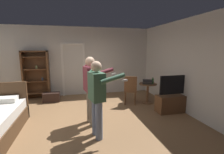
# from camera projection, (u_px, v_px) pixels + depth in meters

# --- Properties ---
(ground_plane) EXTENTS (6.85, 6.85, 0.00)m
(ground_plane) POSITION_uv_depth(u_px,v_px,m) (79.00, 123.00, 4.12)
(ground_plane) COLOR olive
(wall_back) EXTENTS (6.47, 0.12, 2.75)m
(wall_back) POSITION_uv_depth(u_px,v_px,m) (75.00, 62.00, 6.54)
(wall_back) COLOR beige
(wall_back) RESTS_ON ground_plane
(wall_right) EXTENTS (0.12, 5.66, 2.75)m
(wall_right) POSITION_uv_depth(u_px,v_px,m) (189.00, 67.00, 4.62)
(wall_right) COLOR beige
(wall_right) RESTS_ON ground_plane
(doorway_frame) EXTENTS (0.93, 0.08, 2.13)m
(doorway_frame) POSITION_uv_depth(u_px,v_px,m) (74.00, 66.00, 6.47)
(doorway_frame) COLOR white
(doorway_frame) RESTS_ON ground_plane
(bookshelf) EXTENTS (0.93, 0.32, 1.82)m
(bookshelf) POSITION_uv_depth(u_px,v_px,m) (36.00, 73.00, 6.05)
(bookshelf) COLOR brown
(bookshelf) RESTS_ON ground_plane
(tv_flatscreen) EXTENTS (1.02, 0.40, 1.12)m
(tv_flatscreen) POSITION_uv_depth(u_px,v_px,m) (173.00, 101.00, 4.83)
(tv_flatscreen) COLOR brown
(tv_flatscreen) RESTS_ON ground_plane
(side_table) EXTENTS (0.61, 0.61, 0.70)m
(side_table) POSITION_uv_depth(u_px,v_px,m) (148.00, 90.00, 5.60)
(side_table) COLOR brown
(side_table) RESTS_ON ground_plane
(laptop) EXTENTS (0.41, 0.42, 0.16)m
(laptop) POSITION_uv_depth(u_px,v_px,m) (147.00, 82.00, 5.50)
(laptop) COLOR black
(laptop) RESTS_ON side_table
(bottle_on_table) EXTENTS (0.06, 0.06, 0.22)m
(bottle_on_table) POSITION_uv_depth(u_px,v_px,m) (153.00, 81.00, 5.50)
(bottle_on_table) COLOR #205421
(bottle_on_table) RESTS_ON side_table
(wooden_chair) EXTENTS (0.54, 0.54, 0.99)m
(wooden_chair) POSITION_uv_depth(u_px,v_px,m) (130.00, 89.00, 5.45)
(wooden_chair) COLOR brown
(wooden_chair) RESTS_ON ground_plane
(person_blue_shirt) EXTENTS (0.79, 0.59, 1.64)m
(person_blue_shirt) POSITION_uv_depth(u_px,v_px,m) (97.00, 94.00, 3.35)
(person_blue_shirt) COLOR slate
(person_blue_shirt) RESTS_ON ground_plane
(person_striped_shirt) EXTENTS (0.76, 0.65, 1.70)m
(person_striped_shirt) POSITION_uv_depth(u_px,v_px,m) (91.00, 85.00, 3.95)
(person_striped_shirt) COLOR gray
(person_striped_shirt) RESTS_ON ground_plane
(suitcase_dark) EXTENTS (0.58, 0.32, 0.33)m
(suitcase_dark) POSITION_uv_depth(u_px,v_px,m) (51.00, 97.00, 5.78)
(suitcase_dark) COLOR black
(suitcase_dark) RESTS_ON ground_plane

